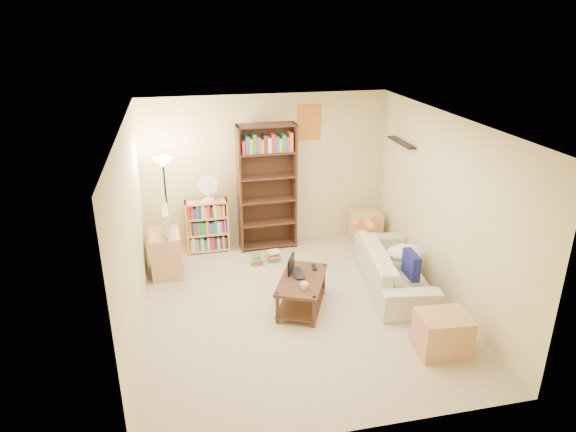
{
  "coord_description": "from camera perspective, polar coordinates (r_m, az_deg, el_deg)",
  "views": [
    {
      "loc": [
        -1.39,
        -5.79,
        3.69
      ],
      "look_at": [
        0.02,
        0.68,
        1.05
      ],
      "focal_mm": 32.0,
      "sensor_mm": 36.0,
      "label": 1
    }
  ],
  "objects": [
    {
      "name": "room",
      "position": [
        6.31,
        1.12,
        2.62
      ],
      "size": [
        4.5,
        4.54,
        2.52
      ],
      "color": "tan",
      "rests_on": "ground"
    },
    {
      "name": "sofa",
      "position": [
        7.52,
        11.72,
        -5.65
      ],
      "size": [
        2.2,
        1.33,
        0.58
      ],
      "primitive_type": "imported",
      "rotation": [
        0.0,
        0.0,
        1.43
      ],
      "color": "beige",
      "rests_on": "ground"
    },
    {
      "name": "navy_pillow",
      "position": [
        7.06,
        13.53,
        -5.28
      ],
      "size": [
        0.13,
        0.38,
        0.34
      ],
      "primitive_type": "cube",
      "rotation": [
        0.0,
        0.0,
        1.53
      ],
      "color": "#131854",
      "rests_on": "sofa"
    },
    {
      "name": "cream_blanket",
      "position": [
        7.51,
        12.8,
        -4.02
      ],
      "size": [
        0.53,
        0.38,
        0.23
      ],
      "primitive_type": "ellipsoid",
      "color": "silver",
      "rests_on": "sofa"
    },
    {
      "name": "tabby_cat",
      "position": [
        7.97,
        8.74,
        -0.9
      ],
      "size": [
        0.46,
        0.21,
        0.16
      ],
      "color": "orange",
      "rests_on": "sofa"
    },
    {
      "name": "coffee_table",
      "position": [
        6.85,
        1.54,
        -8.06
      ],
      "size": [
        0.9,
        1.12,
        0.44
      ],
      "rotation": [
        0.0,
        0.0,
        -0.42
      ],
      "color": "#482A1B",
      "rests_on": "ground"
    },
    {
      "name": "laptop",
      "position": [
        6.87,
        1.5,
        -6.37
      ],
      "size": [
        0.33,
        0.22,
        0.03
      ],
      "primitive_type": "imported",
      "rotation": [
        0.0,
        0.0,
        1.58
      ],
      "color": "black",
      "rests_on": "coffee_table"
    },
    {
      "name": "laptop_screen",
      "position": [
        6.84,
        0.33,
        -5.38
      ],
      "size": [
        0.15,
        0.3,
        0.22
      ],
      "primitive_type": "cube",
      "rotation": [
        0.0,
        0.0,
        -0.42
      ],
      "color": "white",
      "rests_on": "laptop"
    },
    {
      "name": "mug",
      "position": [
        6.5,
        1.8,
        -7.81
      ],
      "size": [
        0.17,
        0.17,
        0.09
      ],
      "primitive_type": "imported",
      "rotation": [
        0.0,
        0.0,
        -0.38
      ],
      "color": "white",
      "rests_on": "coffee_table"
    },
    {
      "name": "tv_remote",
      "position": [
        7.04,
        2.92,
        -5.69
      ],
      "size": [
        0.08,
        0.18,
        0.02
      ],
      "primitive_type": "cube",
      "rotation": [
        0.0,
        0.0,
        -0.12
      ],
      "color": "black",
      "rests_on": "coffee_table"
    },
    {
      "name": "tv_stand",
      "position": [
        7.9,
        -13.43,
        -4.08
      ],
      "size": [
        0.46,
        0.63,
        0.66
      ],
      "primitive_type": "cube",
      "rotation": [
        0.0,
        0.0,
        0.04
      ],
      "color": "tan",
      "rests_on": "ground"
    },
    {
      "name": "television",
      "position": [
        7.68,
        -13.77,
        -0.51
      ],
      "size": [
        0.71,
        0.15,
        0.4
      ],
      "primitive_type": "imported",
      "rotation": [
        0.0,
        0.0,
        1.61
      ],
      "color": "black",
      "rests_on": "tv_stand"
    },
    {
      "name": "tall_bookshelf",
      "position": [
        8.29,
        -2.33,
        3.51
      ],
      "size": [
        0.95,
        0.34,
        2.08
      ],
      "rotation": [
        0.0,
        0.0,
        0.03
      ],
      "color": "#3F2018",
      "rests_on": "ground"
    },
    {
      "name": "short_bookshelf",
      "position": [
        8.47,
        -8.95,
        -1.12
      ],
      "size": [
        0.69,
        0.28,
        0.88
      ],
      "rotation": [
        0.0,
        0.0,
        0.02
      ],
      "color": "tan",
      "rests_on": "ground"
    },
    {
      "name": "desk_fan",
      "position": [
        8.19,
        -8.86,
        3.12
      ],
      "size": [
        0.31,
        0.18,
        0.44
      ],
      "color": "white",
      "rests_on": "short_bookshelf"
    },
    {
      "name": "floor_lamp",
      "position": [
        7.71,
        -13.56,
        3.74
      ],
      "size": [
        0.29,
        0.29,
        1.74
      ],
      "color": "black",
      "rests_on": "ground"
    },
    {
      "name": "side_table",
      "position": [
        8.84,
        8.54,
        -1.26
      ],
      "size": [
        0.49,
        0.49,
        0.54
      ],
      "primitive_type": "cube",
      "rotation": [
        0.0,
        0.0,
        0.04
      ],
      "color": "tan",
      "rests_on": "ground"
    },
    {
      "name": "end_cabinet",
      "position": [
        6.32,
        16.77,
        -12.38
      ],
      "size": [
        0.61,
        0.52,
        0.48
      ],
      "primitive_type": "cube",
      "rotation": [
        0.0,
        0.0,
        -0.07
      ],
      "color": "tan",
      "rests_on": "ground"
    },
    {
      "name": "book_stacks",
      "position": [
        8.11,
        -2.47,
        -4.65
      ],
      "size": [
        0.47,
        0.18,
        0.19
      ],
      "color": "red",
      "rests_on": "ground"
    }
  ]
}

